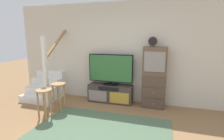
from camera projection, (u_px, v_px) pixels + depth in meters
name	position (u px, v px, depth m)	size (l,w,h in m)	color
back_wall	(124.00, 53.00, 4.78)	(6.40, 0.12, 2.70)	beige
area_rug	(100.00, 133.00, 3.28)	(2.60, 1.80, 0.01)	#4C664C
media_console	(110.00, 93.00, 4.82)	(1.22, 0.38, 0.48)	#423833
television	(111.00, 69.00, 4.71)	(1.22, 0.22, 0.84)	black
side_cabinet	(154.00, 78.00, 4.40)	(0.58, 0.38, 1.54)	brown
desk_clock	(153.00, 42.00, 4.24)	(0.22, 0.08, 0.25)	#4C3823
staircase	(50.00, 84.00, 5.36)	(1.00, 1.36, 2.20)	white
bar_stool_near	(44.00, 97.00, 3.77)	(0.34, 0.34, 0.66)	#A37A4C
bar_stool_far	(59.00, 90.00, 4.20)	(0.34, 0.34, 0.68)	#A37A4C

